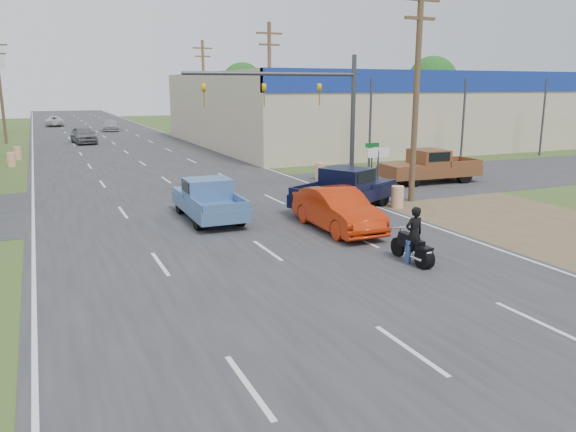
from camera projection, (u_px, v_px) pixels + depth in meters
name	position (u px, v px, depth m)	size (l,w,h in m)	color
ground	(410.00, 351.00, 11.77)	(200.00, 200.00, 0.00)	#3E5421
main_road	(126.00, 152.00, 47.36)	(15.00, 180.00, 0.02)	#2D2D30
cross_road	(192.00, 198.00, 27.79)	(120.00, 10.00, 0.02)	#2D2D30
dirt_verge	(479.00, 210.00, 25.03)	(8.00, 18.00, 0.01)	brown
big_box_store	(435.00, 107.00, 59.24)	(50.00, 28.10, 6.60)	#B7A88C
utility_pole_1	(417.00, 88.00, 25.90)	(2.00, 0.28, 10.00)	#4C3823
utility_pole_2	(270.00, 88.00, 41.92)	(2.00, 0.28, 10.00)	#4C3823
utility_pole_3	(204.00, 87.00, 57.94)	(2.00, 0.28, 10.00)	#4C3823
utility_pole_6	(0.00, 87.00, 53.08)	(2.00, 0.28, 10.00)	#4C3823
tree_3	(432.00, 82.00, 94.47)	(8.40, 8.40, 10.40)	#422D19
tree_5	(242.00, 84.00, 106.88)	(7.98, 7.98, 9.88)	#422D19
barrel_0	(397.00, 197.00, 25.51)	(0.56, 0.56, 1.00)	orange
barrel_1	(320.00, 171.00, 33.23)	(0.56, 0.56, 1.00)	orange
barrel_2	(11.00, 160.00, 38.54)	(0.56, 0.56, 1.00)	orange
barrel_3	(17.00, 153.00, 42.22)	(0.56, 0.56, 1.00)	orange
lane_sign	(378.00, 161.00, 27.05)	(1.20, 0.08, 2.52)	#3F3F44
street_name_sign	(372.00, 163.00, 28.69)	(0.80, 0.08, 2.61)	#3F3F44
signal_mast	(307.00, 99.00, 28.12)	(9.12, 0.40, 7.00)	#3F3F44
red_convertible	(338.00, 210.00, 21.42)	(1.69, 4.86, 1.60)	#B72708
motorcycle	(414.00, 250.00, 17.42)	(0.62, 2.03, 1.03)	black
rider	(414.00, 237.00, 17.37)	(0.63, 0.41, 1.72)	black
blue_pickup	(208.00, 199.00, 23.27)	(2.05, 5.18, 1.71)	black
navy_pickup	(347.00, 188.00, 25.19)	(5.98, 4.41, 1.86)	black
brown_pickup	(428.00, 166.00, 32.04)	(5.87, 2.51, 1.91)	black
distant_car_grey	(83.00, 135.00, 54.08)	(1.94, 4.82, 1.64)	slate
distant_car_silver	(110.00, 125.00, 69.49)	(1.97, 4.85, 1.41)	#A0A0A4
distant_car_white	(54.00, 121.00, 77.70)	(2.28, 4.95, 1.38)	silver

